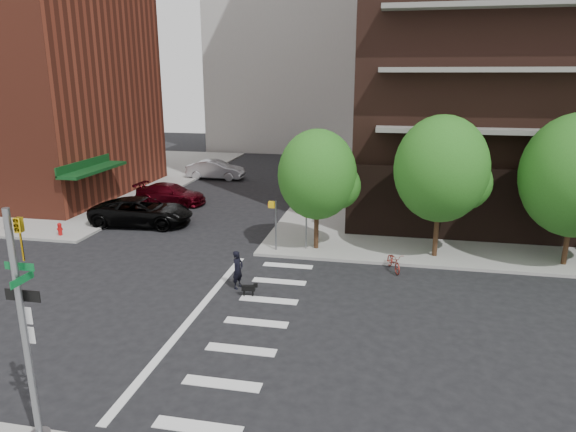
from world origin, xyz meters
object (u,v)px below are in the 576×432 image
object	(u,v)px
scooter	(394,261)
fire_hydrant	(60,228)
parked_car_black	(142,212)
parked_car_maroon	(171,194)
dog_walker	(238,270)
traffic_signal	(28,351)
parked_car_silver	(216,170)

from	to	relation	value
scooter	fire_hydrant	bearing A→B (deg)	156.95
parked_car_black	parked_car_maroon	world-z (taller)	parked_car_black
fire_hydrant	dog_walker	distance (m)	12.84
traffic_signal	scooter	distance (m)	16.43
traffic_signal	dog_walker	distance (m)	10.81
parked_car_maroon	parked_car_silver	xyz separation A→B (m)	(0.14, 9.30, 0.10)
fire_hydrant	parked_car_maroon	bearing A→B (deg)	71.24
parked_car_maroon	dog_walker	world-z (taller)	dog_walker
scooter	dog_walker	size ratio (longest dim) A/B	1.01
dog_walker	scooter	bearing A→B (deg)	-45.69
fire_hydrant	dog_walker	bearing A→B (deg)	-22.00
parked_car_black	parked_car_maroon	bearing A→B (deg)	0.67
fire_hydrant	parked_car_silver	bearing A→B (deg)	80.32
traffic_signal	parked_car_black	size ratio (longest dim) A/B	0.98
parked_car_silver	dog_walker	world-z (taller)	dog_walker
traffic_signal	dog_walker	size ratio (longest dim) A/B	3.58
traffic_signal	parked_car_maroon	bearing A→B (deg)	106.62
fire_hydrant	parked_car_maroon	world-z (taller)	parked_car_maroon
parked_car_black	parked_car_silver	size ratio (longest dim) A/B	1.21
parked_car_maroon	traffic_signal	bearing A→B (deg)	-158.97
traffic_signal	fire_hydrant	bearing A→B (deg)	123.26
dog_walker	parked_car_black	bearing A→B (deg)	63.46
parked_car_maroon	parked_car_silver	world-z (taller)	parked_car_silver
traffic_signal	scooter	world-z (taller)	traffic_signal
scooter	dog_walker	xyz separation A→B (m)	(-6.59, -3.42, 0.39)
parked_car_black	parked_car_maroon	size ratio (longest dim) A/B	1.21
traffic_signal	fire_hydrant	size ratio (longest dim) A/B	8.20
fire_hydrant	parked_car_black	world-z (taller)	parked_car_black
traffic_signal	parked_car_black	distance (m)	19.81
parked_car_silver	fire_hydrant	bearing A→B (deg)	170.54
parked_car_silver	traffic_signal	bearing A→B (deg)	-167.89
parked_car_silver	dog_walker	xyz separation A→B (m)	(8.86, -22.68, 0.01)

